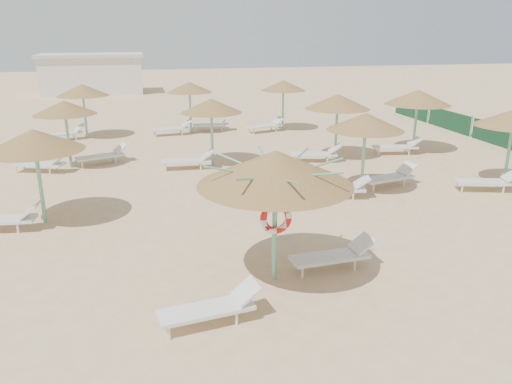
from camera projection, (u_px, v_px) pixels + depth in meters
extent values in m
plane|color=#D8B784|center=(254.00, 274.00, 11.20)|extent=(120.00, 120.00, 0.00)
cylinder|color=#68B597|center=(275.00, 228.00, 10.59)|extent=(0.11, 0.11, 2.43)
cone|color=olive|center=(275.00, 168.00, 10.18)|extent=(3.24, 3.24, 0.73)
cylinder|color=#68B597|center=(275.00, 180.00, 10.26)|extent=(0.20, 0.20, 0.12)
cylinder|color=#68B597|center=(310.00, 168.00, 10.35)|extent=(1.46, 0.04, 0.37)
cylinder|color=#68B597|center=(293.00, 162.00, 10.79)|extent=(1.07, 1.07, 0.37)
cylinder|color=#68B597|center=(266.00, 161.00, 10.88)|extent=(0.04, 1.46, 0.37)
cylinder|color=#68B597|center=(245.00, 165.00, 10.57)|extent=(1.07, 1.07, 0.37)
cylinder|color=#68B597|center=(240.00, 172.00, 10.04)|extent=(1.46, 0.04, 0.37)
cylinder|color=#68B597|center=(256.00, 179.00, 9.59)|extent=(1.07, 1.07, 0.37)
cylinder|color=#68B597|center=(285.00, 180.00, 9.50)|extent=(0.04, 1.46, 0.37)
cylinder|color=#68B597|center=(308.00, 175.00, 9.82)|extent=(1.07, 1.07, 0.37)
torus|color=red|center=(276.00, 218.00, 10.42)|extent=(0.69, 0.15, 0.69)
cylinder|color=silver|center=(169.00, 333.00, 8.79)|extent=(0.06, 0.06, 0.26)
cylinder|color=silver|center=(164.00, 320.00, 9.20)|extent=(0.06, 0.06, 0.26)
cylinder|color=silver|center=(237.00, 319.00, 9.23)|extent=(0.06, 0.06, 0.26)
cylinder|color=silver|center=(229.00, 306.00, 9.65)|extent=(0.06, 0.06, 0.26)
cube|color=silver|center=(206.00, 310.00, 9.21)|extent=(1.85, 0.84, 0.07)
cube|color=silver|center=(246.00, 291.00, 9.42)|extent=(0.53, 0.62, 0.34)
cylinder|color=silver|center=(302.00, 273.00, 10.96)|extent=(0.06, 0.06, 0.26)
cylinder|color=silver|center=(295.00, 264.00, 11.39)|extent=(0.06, 0.06, 0.26)
cylinder|color=silver|center=(355.00, 265.00, 11.32)|extent=(0.06, 0.06, 0.26)
cylinder|color=silver|center=(345.00, 257.00, 11.75)|extent=(0.06, 0.06, 0.26)
cube|color=silver|center=(330.00, 257.00, 11.33)|extent=(1.84, 0.72, 0.08)
cube|color=silver|center=(362.00, 244.00, 11.49)|extent=(0.50, 0.60, 0.35)
cylinder|color=#68B597|center=(40.00, 184.00, 13.82)|extent=(0.11, 0.11, 2.30)
cone|color=olive|center=(34.00, 140.00, 13.43)|extent=(2.62, 2.62, 0.59)
cylinder|color=#68B597|center=(35.00, 149.00, 13.50)|extent=(0.20, 0.20, 0.12)
cylinder|color=silver|center=(18.00, 229.00, 13.36)|extent=(0.06, 0.06, 0.28)
cylinder|color=silver|center=(23.00, 222.00, 13.83)|extent=(0.06, 0.06, 0.28)
cube|color=silver|center=(30.00, 210.00, 13.50)|extent=(0.54, 0.64, 0.36)
cylinder|color=#68B597|center=(68.00, 139.00, 19.38)|extent=(0.11, 0.11, 2.30)
cone|color=olive|center=(64.00, 107.00, 19.00)|extent=(2.35, 2.35, 0.53)
cylinder|color=#68B597|center=(65.00, 113.00, 19.07)|extent=(0.20, 0.20, 0.12)
cylinder|color=silver|center=(16.00, 170.00, 18.95)|extent=(0.06, 0.06, 0.28)
cylinder|color=silver|center=(24.00, 166.00, 19.42)|extent=(0.06, 0.06, 0.28)
cylinder|color=silver|center=(50.00, 171.00, 18.80)|extent=(0.06, 0.06, 0.28)
cylinder|color=silver|center=(57.00, 167.00, 19.27)|extent=(0.06, 0.06, 0.28)
cube|color=silver|center=(39.00, 164.00, 19.04)|extent=(2.00, 1.23, 0.08)
cube|color=silver|center=(59.00, 159.00, 18.87)|extent=(0.66, 0.73, 0.36)
cylinder|color=silver|center=(82.00, 165.00, 19.60)|extent=(0.06, 0.06, 0.28)
cylinder|color=silver|center=(79.00, 162.00, 20.00)|extent=(0.06, 0.06, 0.28)
cylinder|color=silver|center=(116.00, 160.00, 20.29)|extent=(0.06, 0.06, 0.28)
cylinder|color=silver|center=(112.00, 158.00, 20.69)|extent=(0.06, 0.06, 0.28)
cube|color=silver|center=(100.00, 156.00, 20.15)|extent=(2.00, 1.23, 0.08)
cube|color=silver|center=(120.00, 148.00, 20.52)|extent=(0.66, 0.73, 0.36)
cylinder|color=#68B597|center=(85.00, 115.00, 24.78)|extent=(0.11, 0.11, 2.30)
cone|color=olive|center=(82.00, 90.00, 24.39)|extent=(2.53, 2.53, 0.57)
cylinder|color=#68B597|center=(83.00, 95.00, 24.47)|extent=(0.20, 0.20, 0.12)
cylinder|color=silver|center=(47.00, 140.00, 23.89)|extent=(0.06, 0.06, 0.28)
cylinder|color=silver|center=(45.00, 139.00, 24.29)|extent=(0.06, 0.06, 0.28)
cylinder|color=silver|center=(76.00, 137.00, 24.57)|extent=(0.06, 0.06, 0.28)
cylinder|color=silver|center=(73.00, 136.00, 24.97)|extent=(0.06, 0.06, 0.28)
cube|color=silver|center=(63.00, 134.00, 24.44)|extent=(2.00, 1.20, 0.08)
cube|color=silver|center=(80.00, 127.00, 24.79)|extent=(0.65, 0.72, 0.36)
cylinder|color=#68B597|center=(212.00, 137.00, 19.81)|extent=(0.11, 0.11, 2.30)
cone|color=olive|center=(211.00, 106.00, 19.43)|extent=(2.42, 2.42, 0.54)
cylinder|color=#68B597|center=(211.00, 112.00, 19.50)|extent=(0.20, 0.20, 0.12)
cylinder|color=silver|center=(166.00, 168.00, 19.15)|extent=(0.06, 0.06, 0.28)
cylinder|color=silver|center=(166.00, 165.00, 19.62)|extent=(0.06, 0.06, 0.28)
cylinder|color=silver|center=(201.00, 166.00, 19.38)|extent=(0.06, 0.06, 0.28)
cylinder|color=silver|center=(200.00, 163.00, 19.85)|extent=(0.06, 0.06, 0.28)
cube|color=silver|center=(186.00, 161.00, 19.47)|extent=(1.93, 0.71, 0.08)
cube|color=silver|center=(208.00, 154.00, 19.54)|extent=(0.51, 0.62, 0.36)
cylinder|color=#68B597|center=(190.00, 111.00, 25.99)|extent=(0.11, 0.11, 2.30)
cone|color=olive|center=(189.00, 87.00, 25.60)|extent=(2.34, 2.34, 0.53)
cylinder|color=#68B597|center=(190.00, 92.00, 25.67)|extent=(0.20, 0.20, 0.12)
cylinder|color=silver|center=(156.00, 134.00, 25.23)|extent=(0.06, 0.06, 0.28)
cylinder|color=silver|center=(154.00, 133.00, 25.68)|extent=(0.06, 0.06, 0.28)
cylinder|color=silver|center=(182.00, 133.00, 25.64)|extent=(0.06, 0.06, 0.28)
cylinder|color=silver|center=(180.00, 131.00, 26.09)|extent=(0.06, 0.06, 0.28)
cube|color=silver|center=(170.00, 129.00, 25.64)|extent=(1.95, 0.81, 0.08)
cube|color=silver|center=(187.00, 123.00, 25.83)|extent=(0.54, 0.65, 0.36)
cylinder|color=silver|center=(196.00, 129.00, 26.48)|extent=(0.06, 0.06, 0.28)
cylinder|color=silver|center=(196.00, 128.00, 26.95)|extent=(0.06, 0.06, 0.28)
cylinder|color=silver|center=(222.00, 129.00, 26.64)|extent=(0.06, 0.06, 0.28)
cylinder|color=silver|center=(221.00, 127.00, 27.11)|extent=(0.06, 0.06, 0.28)
cube|color=silver|center=(211.00, 125.00, 26.76)|extent=(1.95, 0.81, 0.08)
cube|color=silver|center=(227.00, 120.00, 26.78)|extent=(0.54, 0.65, 0.36)
cylinder|color=#68B597|center=(363.00, 159.00, 16.48)|extent=(0.11, 0.11, 2.30)
cone|color=olive|center=(366.00, 122.00, 16.10)|extent=(2.50, 2.50, 0.56)
cylinder|color=#68B597|center=(365.00, 129.00, 16.17)|extent=(0.20, 0.20, 0.12)
cylinder|color=silver|center=(311.00, 196.00, 15.97)|extent=(0.06, 0.06, 0.28)
cylinder|color=silver|center=(310.00, 191.00, 16.44)|extent=(0.06, 0.06, 0.28)
cylinder|color=silver|center=(353.00, 196.00, 15.95)|extent=(0.06, 0.06, 0.28)
cylinder|color=silver|center=(351.00, 191.00, 16.43)|extent=(0.06, 0.06, 0.28)
cube|color=silver|center=(335.00, 188.00, 16.14)|extent=(1.99, 1.05, 0.08)
cube|color=silver|center=(362.00, 181.00, 16.05)|extent=(0.61, 0.70, 0.36)
cylinder|color=silver|center=(373.00, 188.00, 16.76)|extent=(0.06, 0.06, 0.28)
cylinder|color=silver|center=(364.00, 184.00, 17.18)|extent=(0.06, 0.06, 0.28)
cylinder|color=silver|center=(404.00, 183.00, 17.33)|extent=(0.06, 0.06, 0.28)
cylinder|color=silver|center=(394.00, 179.00, 17.76)|extent=(0.06, 0.06, 0.28)
cube|color=silver|center=(387.00, 178.00, 17.25)|extent=(1.99, 1.05, 0.08)
cube|color=silver|center=(407.00, 168.00, 17.54)|extent=(0.61, 0.70, 0.36)
cylinder|color=#68B597|center=(336.00, 131.00, 20.88)|extent=(0.11, 0.11, 2.30)
cone|color=olive|center=(338.00, 101.00, 20.49)|extent=(2.67, 2.67, 0.60)
cylinder|color=#68B597|center=(337.00, 107.00, 20.57)|extent=(0.20, 0.20, 0.12)
cylinder|color=silver|center=(295.00, 160.00, 20.36)|extent=(0.06, 0.06, 0.28)
cylinder|color=silver|center=(294.00, 157.00, 20.84)|extent=(0.06, 0.06, 0.28)
cylinder|color=silver|center=(328.00, 160.00, 20.35)|extent=(0.06, 0.06, 0.28)
cylinder|color=silver|center=(326.00, 157.00, 20.82)|extent=(0.06, 0.06, 0.28)
cube|color=silver|center=(314.00, 154.00, 20.54)|extent=(1.99, 1.05, 0.08)
cube|color=silver|center=(335.00, 148.00, 20.45)|extent=(0.61, 0.70, 0.36)
cylinder|color=#68B597|center=(283.00, 109.00, 26.76)|extent=(0.11, 0.11, 2.30)
cone|color=olive|center=(283.00, 85.00, 26.37)|extent=(2.37, 2.37, 0.53)
cylinder|color=#68B597|center=(283.00, 90.00, 26.44)|extent=(0.20, 0.20, 0.12)
cylinder|color=silver|center=(254.00, 132.00, 25.89)|extent=(0.06, 0.06, 0.28)
cylinder|color=silver|center=(249.00, 130.00, 26.31)|extent=(0.06, 0.06, 0.28)
cylinder|color=silver|center=(276.00, 129.00, 26.51)|extent=(0.06, 0.06, 0.28)
cylinder|color=silver|center=(271.00, 128.00, 26.93)|extent=(0.06, 0.06, 0.28)
cube|color=silver|center=(265.00, 126.00, 26.41)|extent=(2.00, 1.12, 0.08)
cube|color=silver|center=(278.00, 120.00, 26.73)|extent=(0.63, 0.71, 0.36)
cylinder|color=#68B597|center=(508.00, 153.00, 17.17)|extent=(0.11, 0.11, 2.30)
cylinder|color=silver|center=(462.00, 189.00, 16.68)|extent=(0.06, 0.06, 0.28)
cylinder|color=silver|center=(457.00, 184.00, 17.16)|extent=(0.06, 0.06, 0.28)
cylinder|color=silver|center=(503.00, 189.00, 16.61)|extent=(0.06, 0.06, 0.28)
cylinder|color=silver|center=(497.00, 185.00, 17.09)|extent=(0.06, 0.06, 0.28)
cube|color=silver|center=(485.00, 182.00, 16.82)|extent=(2.00, 1.12, 0.08)
cube|color=silver|center=(511.00, 175.00, 16.70)|extent=(0.63, 0.71, 0.36)
cylinder|color=silver|center=(504.00, 178.00, 17.83)|extent=(0.06, 0.06, 0.28)
cylinder|color=#68B597|center=(415.00, 126.00, 22.10)|extent=(0.11, 0.11, 2.30)
cone|color=olive|center=(418.00, 97.00, 21.71)|extent=(2.84, 2.84, 0.64)
cylinder|color=#68B597|center=(417.00, 103.00, 21.79)|extent=(0.20, 0.20, 0.12)
cylinder|color=silver|center=(379.00, 153.00, 21.52)|extent=(0.06, 0.06, 0.28)
cylinder|color=silver|center=(375.00, 150.00, 21.99)|extent=(0.06, 0.06, 0.28)
cylinder|color=silver|center=(409.00, 152.00, 21.61)|extent=(0.06, 0.06, 0.28)
cylinder|color=silver|center=(405.00, 150.00, 22.08)|extent=(0.06, 0.06, 0.28)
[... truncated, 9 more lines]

